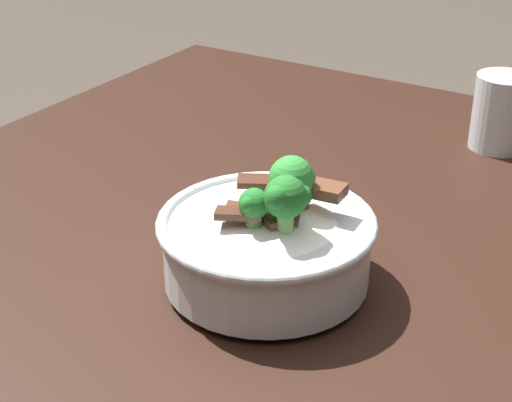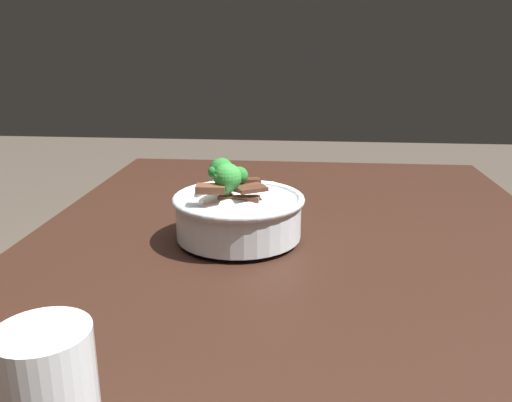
% 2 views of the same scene
% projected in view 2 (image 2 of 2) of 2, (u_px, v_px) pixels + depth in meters
% --- Properties ---
extents(dining_table, '(1.29, 0.94, 0.75)m').
position_uv_depth(dining_table, '(294.00, 303.00, 0.89)').
color(dining_table, black).
rests_on(dining_table, ground).
extents(rice_bowl, '(0.22, 0.22, 0.14)m').
position_uv_depth(rice_bowl, '(238.00, 211.00, 0.88)').
color(rice_bowl, silver).
rests_on(rice_bowl, dining_table).
extents(drinking_glass, '(0.08, 0.08, 0.11)m').
position_uv_depth(drinking_glass, '(50.00, 395.00, 0.43)').
color(drinking_glass, white).
rests_on(drinking_glass, dining_table).
extents(chopsticks_pair, '(0.15, 0.17, 0.01)m').
position_uv_depth(chopsticks_pair, '(237.00, 190.00, 1.18)').
color(chopsticks_pair, '#9E7A4C').
rests_on(chopsticks_pair, dining_table).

